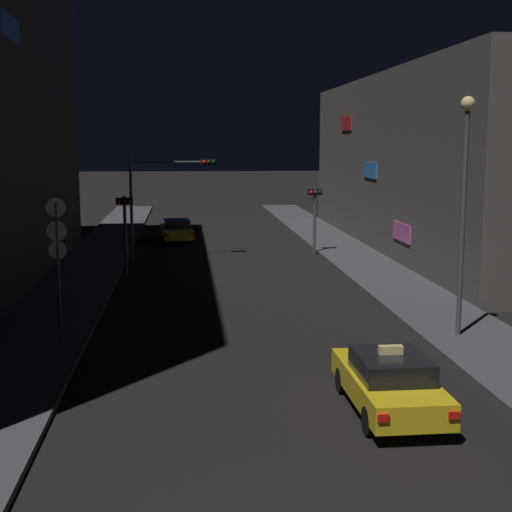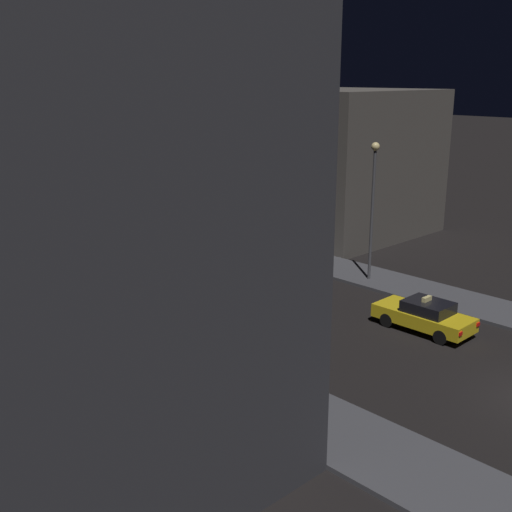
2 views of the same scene
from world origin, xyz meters
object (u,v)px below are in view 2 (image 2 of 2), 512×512
Objects in this scene: traffic_light_right_kerb at (156,194)px; street_lamp_near_block at (373,193)px; taxi at (424,315)px; traffic_light_overhead at (51,192)px; traffic_light_left_kerb at (60,228)px; sign_pole_left at (178,277)px; far_car at (18,223)px.

traffic_light_right_kerb is 0.50× the size of street_lamp_near_block.
traffic_light_overhead is at bearing 103.89° from taxi.
traffic_light_left_kerb is at bearing -153.70° from traffic_light_right_kerb.
sign_pole_left is (-11.14, -17.48, 0.19)m from traffic_light_right_kerb.
traffic_light_right_kerb is at bearing 94.57° from street_lamp_near_block.
traffic_light_left_kerb is at bearing -101.45° from far_car.
traffic_light_left_kerb is 0.99× the size of traffic_light_right_kerb.
sign_pole_left is at bearing -122.50° from traffic_light_right_kerb.
street_lamp_near_block is (9.24, -24.42, 4.23)m from far_car.
sign_pole_left reaches higher than traffic_light_right_kerb.
sign_pole_left is (-8.61, 6.58, 2.15)m from taxi.
traffic_light_right_kerb reaches higher than taxi.
traffic_light_overhead is at bearing -94.48° from far_car.
traffic_light_left_kerb is 0.50× the size of street_lamp_near_block.
far_car is 26.45m from street_lamp_near_block.
traffic_light_left_kerb is at bearing 111.64° from taxi.
far_car is 10.24m from traffic_light_right_kerb.
traffic_light_left_kerb is at bearing 131.37° from street_lamp_near_block.
far_car is 1.22× the size of traffic_light_right_kerb.
taxi is 24.42m from traffic_light_overhead.
traffic_light_right_kerb reaches higher than far_car.
street_lamp_near_block is (3.97, 5.97, 4.22)m from taxi.
street_lamp_near_block is (9.78, -17.53, 0.99)m from traffic_light_overhead.
traffic_light_left_kerb reaches higher than far_car.
traffic_light_right_kerb reaches higher than traffic_light_left_kerb.
sign_pole_left is (-2.80, -16.92, -1.08)m from traffic_light_overhead.
taxi is 20.61m from traffic_light_left_kerb.
taxi is at bearing -68.36° from traffic_light_left_kerb.
traffic_light_right_kerb is (8.34, 0.56, -1.27)m from traffic_light_overhead.
far_car is 24.14m from sign_pole_left.
sign_pole_left is at bearing -99.39° from traffic_light_overhead.
traffic_light_left_kerb is 11.26m from traffic_light_right_kerb.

